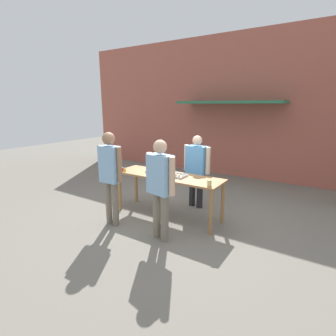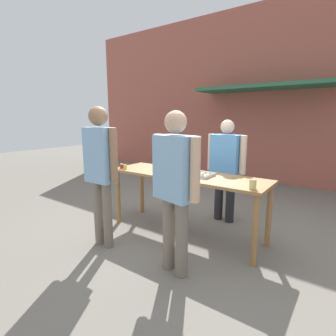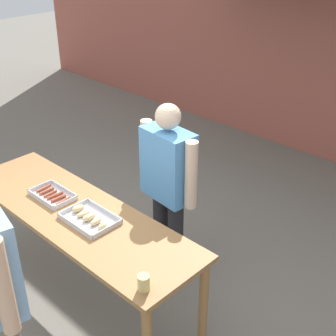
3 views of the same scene
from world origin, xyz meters
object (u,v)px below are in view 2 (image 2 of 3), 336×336
Objects in this scene: condiment_jar_mustard at (122,166)px; condiment_jar_ketchup at (125,167)px; beer_cup at (253,184)px; person_customer_holding_hotdog at (100,164)px; food_tray_sausages at (168,170)px; person_customer_with_cup at (175,180)px; food_tray_buns at (197,174)px; person_server_behind_table at (226,163)px.

condiment_jar_ketchup is at bearing -4.52° from condiment_jar_mustard.
condiment_jar_mustard is 2.08m from beer_cup.
person_customer_holding_hotdog is (0.35, -0.71, 0.17)m from condiment_jar_mustard.
person_customer_holding_hotdog is (-1.73, -0.72, 0.15)m from beer_cup.
condiment_jar_ketchup is 2.00m from beer_cup.
person_customer_with_cup is (0.75, -0.91, 0.13)m from food_tray_sausages.
food_tray_buns is at bearing 11.52° from condiment_jar_mustard.
food_tray_sausages is 3.50× the size of beer_cup.
beer_cup is (0.86, -0.24, 0.03)m from food_tray_buns.
condiment_jar_ketchup is 0.04× the size of person_customer_holding_hotdog.
person_customer_with_cup reaches higher than condiment_jar_mustard.
beer_cup is at bearing -47.95° from person_server_behind_table.
food_tray_sausages is at bearing 21.65° from condiment_jar_ketchup.
food_tray_sausages is at bearing -112.28° from person_customer_holding_hotdog.
food_tray_sausages is 0.49m from food_tray_buns.
condiment_jar_ketchup is 0.77m from person_customer_holding_hotdog.
person_customer_holding_hotdog reaches higher than person_customer_with_cup.
person_customer_with_cup is (1.39, -0.66, 0.11)m from condiment_jar_ketchup.
condiment_jar_mustard is (-0.73, -0.25, 0.02)m from food_tray_sausages.
person_customer_with_cup is at bearing -24.20° from condiment_jar_mustard.
condiment_jar_ketchup is (0.08, -0.01, 0.00)m from condiment_jar_mustard.
beer_cup is 0.06× the size of person_customer_with_cup.
food_tray_sausages is 5.13× the size of condiment_jar_ketchup.
beer_cup reaches higher than food_tray_sausages.
person_customer_with_cup is at bearing -25.22° from condiment_jar_ketchup.
condiment_jar_mustard is 1.62m from person_customer_with_cup.
food_tray_buns reaches higher than food_tray_sausages.
person_server_behind_table is at bearing 54.13° from food_tray_sausages.
person_customer_with_cup reaches higher than condiment_jar_ketchup.
beer_cup is (2.08, 0.01, 0.02)m from condiment_jar_mustard.
beer_cup is (1.35, -0.24, 0.04)m from food_tray_sausages.
person_customer_holding_hotdog is at bearing -132.25° from food_tray_buns.
person_customer_holding_hotdog is at bearing 14.70° from person_customer_with_cup.
person_customer_holding_hotdog is 1.13m from person_customer_with_cup.
food_tray_buns is 1.31m from person_customer_holding_hotdog.
condiment_jar_ketchup is (-0.64, -0.26, 0.02)m from food_tray_sausages.
food_tray_sausages is 1.37m from beer_cup.
person_customer_with_cup reaches higher than person_server_behind_table.
food_tray_sausages is 1.05m from person_customer_holding_hotdog.
person_customer_holding_hotdog is (-0.38, -0.96, 0.19)m from food_tray_sausages.
person_customer_holding_hotdog reaches higher than condiment_jar_mustard.
condiment_jar_mustard is at bearing -64.58° from person_customer_holding_hotdog.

